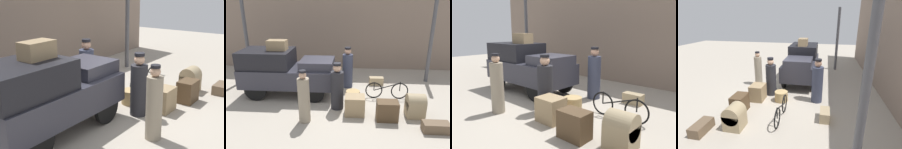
# 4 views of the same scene
# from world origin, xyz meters

# --- Properties ---
(ground_plane) EXTENTS (30.00, 30.00, 0.00)m
(ground_plane) POSITION_xyz_m (0.00, 0.00, 0.00)
(ground_plane) COLOR #A89E8E
(station_building_facade) EXTENTS (16.00, 0.15, 4.50)m
(station_building_facade) POSITION_xyz_m (0.00, 4.08, 2.25)
(station_building_facade) COLOR gray
(station_building_facade) RESTS_ON ground
(canopy_pillar_left) EXTENTS (0.16, 0.16, 3.76)m
(canopy_pillar_left) POSITION_xyz_m (-4.19, 2.26, 1.88)
(canopy_pillar_left) COLOR #4C4C51
(canopy_pillar_left) RESTS_ON ground
(canopy_pillar_right) EXTENTS (0.16, 0.16, 3.76)m
(canopy_pillar_right) POSITION_xyz_m (4.12, 2.26, 1.88)
(canopy_pillar_right) COLOR #4C4C51
(canopy_pillar_right) RESTS_ON ground
(truck) EXTENTS (3.53, 1.53, 1.79)m
(truck) POSITION_xyz_m (-1.89, 0.43, 0.99)
(truck) COLOR black
(truck) RESTS_ON ground
(bicycle) EXTENTS (1.61, 0.04, 0.68)m
(bicycle) POSITION_xyz_m (2.05, 0.28, 0.33)
(bicycle) COLOR black
(bicycle) RESTS_ON ground
(wicker_basket) EXTENTS (0.52, 0.52, 0.40)m
(wicker_basket) POSITION_xyz_m (0.77, -0.04, 0.20)
(wicker_basket) COLOR tan
(wicker_basket) RESTS_ON ground
(porter_carrying_trunk) EXTENTS (0.43, 0.43, 1.64)m
(porter_carrying_trunk) POSITION_xyz_m (0.23, -0.62, 0.74)
(porter_carrying_trunk) COLOR #232328
(porter_carrying_trunk) RESTS_ON ground
(porter_lifting_near_truck) EXTENTS (0.36, 0.36, 1.67)m
(porter_lifting_near_truck) POSITION_xyz_m (-0.71, -1.56, 0.77)
(porter_lifting_near_truck) COLOR gray
(porter_lifting_near_truck) RESTS_ON ground
(conductor_in_dark_uniform) EXTENTS (0.43, 0.43, 1.74)m
(conductor_in_dark_uniform) POSITION_xyz_m (0.52, 1.35, 0.79)
(conductor_in_dark_uniform) COLOR #33384C
(conductor_in_dark_uniform) RESTS_ON ground
(trunk_umber_medium) EXTENTS (0.61, 0.32, 0.33)m
(trunk_umber_medium) POSITION_xyz_m (1.79, 1.69, 0.17)
(trunk_umber_medium) COLOR #9E8966
(trunk_umber_medium) RESTS_ON ground
(suitcase_small_leather) EXTENTS (0.66, 0.45, 0.63)m
(suitcase_small_leather) POSITION_xyz_m (1.85, -1.29, 0.31)
(suitcase_small_leather) COLOR #4C3823
(suitcase_small_leather) RESTS_ON ground
(trunk_wicker_pale) EXTENTS (0.65, 0.53, 0.64)m
(trunk_wicker_pale) POSITION_xyz_m (0.84, -1.00, 0.32)
(trunk_wicker_pale) COLOR #937A56
(trunk_wicker_pale) RESTS_ON ground
(trunk_barrel_dark) EXTENTS (0.56, 0.54, 0.77)m
(trunk_barrel_dark) POSITION_xyz_m (2.79, -0.99, 0.38)
(trunk_barrel_dark) COLOR #9E8966
(trunk_barrel_dark) RESTS_ON ground
(trunk_large_brown) EXTENTS (0.75, 0.37, 0.29)m
(trunk_large_brown) POSITION_xyz_m (3.17, -1.86, 0.15)
(trunk_large_brown) COLOR brown
(trunk_large_brown) RESTS_ON ground
(trunk_on_truck_roof) EXTENTS (0.71, 0.44, 0.37)m
(trunk_on_truck_roof) POSITION_xyz_m (-2.10, 0.43, 1.98)
(trunk_on_truck_roof) COLOR #937A56
(trunk_on_truck_roof) RESTS_ON truck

